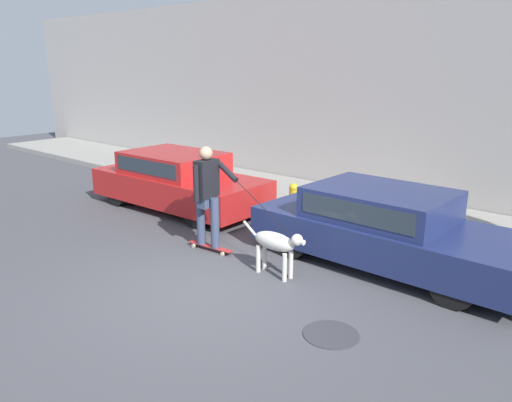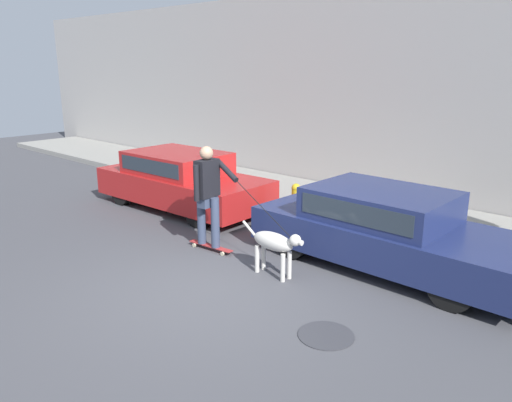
{
  "view_description": "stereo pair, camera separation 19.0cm",
  "coord_description": "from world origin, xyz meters",
  "px_view_note": "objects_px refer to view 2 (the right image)",
  "views": [
    {
      "loc": [
        4.72,
        -4.53,
        3.11
      ],
      "look_at": [
        -0.42,
        1.42,
        0.95
      ],
      "focal_mm": 35.0,
      "sensor_mm": 36.0,
      "label": 1
    },
    {
      "loc": [
        4.86,
        -4.4,
        3.11
      ],
      "look_at": [
        -0.42,
        1.42,
        0.95
      ],
      "focal_mm": 35.0,
      "sensor_mm": 36.0,
      "label": 2
    }
  ],
  "objects_px": {
    "skateboarder": "(208,192)",
    "fire_hydrant": "(296,202)",
    "parked_car_0": "(181,181)",
    "parked_car_1": "(386,230)",
    "dog": "(275,244)"
  },
  "relations": [
    {
      "from": "parked_car_0",
      "to": "dog",
      "type": "bearing_deg",
      "value": -22.3
    },
    {
      "from": "parked_car_0",
      "to": "skateboarder",
      "type": "bearing_deg",
      "value": -31.9
    },
    {
      "from": "parked_car_0",
      "to": "fire_hydrant",
      "type": "relative_size",
      "value": 5.23
    },
    {
      "from": "parked_car_0",
      "to": "parked_car_1",
      "type": "distance_m",
      "value": 5.0
    },
    {
      "from": "parked_car_0",
      "to": "parked_car_1",
      "type": "xyz_separation_m",
      "value": [
        5.0,
        0.0,
        -0.01
      ]
    },
    {
      "from": "parked_car_0",
      "to": "skateboarder",
      "type": "distance_m",
      "value": 2.84
    },
    {
      "from": "parked_car_1",
      "to": "skateboarder",
      "type": "xyz_separation_m",
      "value": [
        -2.58,
        -1.41,
        0.44
      ]
    },
    {
      "from": "parked_car_0",
      "to": "fire_hydrant",
      "type": "xyz_separation_m",
      "value": [
        2.52,
        0.89,
        -0.19
      ]
    },
    {
      "from": "skateboarder",
      "to": "fire_hydrant",
      "type": "bearing_deg",
      "value": 83.36
    },
    {
      "from": "parked_car_1",
      "to": "skateboarder",
      "type": "height_order",
      "value": "skateboarder"
    },
    {
      "from": "parked_car_0",
      "to": "parked_car_1",
      "type": "relative_size",
      "value": 0.95
    },
    {
      "from": "dog",
      "to": "skateboarder",
      "type": "xyz_separation_m",
      "value": [
        -1.54,
        0.08,
        0.52
      ]
    },
    {
      "from": "parked_car_0",
      "to": "fire_hydrant",
      "type": "height_order",
      "value": "parked_car_0"
    },
    {
      "from": "fire_hydrant",
      "to": "dog",
      "type": "bearing_deg",
      "value": -58.63
    },
    {
      "from": "skateboarder",
      "to": "dog",
      "type": "bearing_deg",
      "value": -7.35
    }
  ]
}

